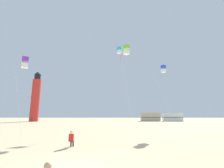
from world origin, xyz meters
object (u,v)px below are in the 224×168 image
object	(u,v)px
kite_flyer_standing	(72,138)
kite_diamond_magenta	(120,59)
kite_box_violet	(25,63)
kite_box_blue	(163,69)
rv_van_tan	(150,117)
kite_box_lime	(126,50)
lighthouse_distant	(36,98)
rv_van_white	(172,117)
kite_box_cyan	(119,51)

from	to	relation	value
kite_flyer_standing	kite_diamond_magenta	xyz separation A→B (m)	(4.21, 16.01, 11.94)
kite_box_violet	kite_box_blue	bearing A→B (deg)	27.64
rv_van_tan	kite_box_lime	bearing A→B (deg)	-105.91
kite_box_blue	kite_box_lime	size ratio (longest dim) A/B	0.95
kite_diamond_magenta	lighthouse_distant	distance (m)	37.10
kite_flyer_standing	rv_van_tan	bearing A→B (deg)	-111.26
kite_flyer_standing	rv_van_white	distance (m)	49.25
kite_box_blue	rv_van_white	xyz separation A→B (m)	(12.08, 31.42, -8.00)
kite_box_lime	lighthouse_distant	distance (m)	44.47
kite_box_lime	kite_box_blue	bearing A→B (deg)	45.01
kite_box_blue	kite_box_cyan	size ratio (longest dim) A/B	0.72
rv_van_tan	rv_van_white	size ratio (longest dim) A/B	1.00
lighthouse_distant	rv_van_tan	bearing A→B (deg)	5.23
kite_box_blue	kite_box_lime	bearing A→B (deg)	-134.99
kite_box_violet	rv_van_tan	size ratio (longest dim) A/B	1.27
kite_box_lime	lighthouse_distant	bearing A→B (deg)	129.14
kite_box_lime	lighthouse_distant	world-z (taller)	lighthouse_distant
kite_box_cyan	rv_van_white	size ratio (longest dim) A/B	2.17
kite_box_cyan	rv_van_tan	distance (m)	34.11
kite_flyer_standing	kite_box_blue	xyz separation A→B (m)	(10.90, 12.14, 8.77)
kite_flyer_standing	lighthouse_distant	size ratio (longest dim) A/B	0.07
kite_box_blue	kite_box_lime	distance (m)	8.94
kite_box_cyan	lighthouse_distant	world-z (taller)	lighthouse_distant
rv_van_white	kite_box_cyan	bearing A→B (deg)	-122.80
kite_box_violet	kite_box_cyan	bearing A→B (deg)	47.08
lighthouse_distant	kite_box_violet	bearing A→B (deg)	-64.80
kite_flyer_standing	kite_box_cyan	size ratio (longest dim) A/B	0.08
kite_box_violet	kite_box_lime	bearing A→B (deg)	13.53
kite_box_violet	kite_diamond_magenta	world-z (taller)	kite_diamond_magenta
kite_box_violet	kite_box_blue	xyz separation A→B (m)	(16.93, 8.87, 1.82)
kite_box_violet	rv_van_tan	world-z (taller)	kite_box_violet
kite_flyer_standing	kite_box_lime	distance (m)	11.93
kite_box_lime	kite_flyer_standing	bearing A→B (deg)	-128.24
kite_box_blue	kite_diamond_magenta	bearing A→B (deg)	149.94
rv_van_tan	lighthouse_distant	bearing A→B (deg)	-174.78
rv_van_tan	rv_van_white	world-z (taller)	same
kite_diamond_magenta	rv_van_tan	xyz separation A→B (m)	(11.21, 27.82, -11.16)
kite_diamond_magenta	lighthouse_distant	bearing A→B (deg)	138.74
kite_flyer_standing	kite_box_blue	size ratio (longest dim) A/B	0.12
kite_diamond_magenta	kite_box_violet	bearing A→B (deg)	-128.79
lighthouse_distant	rv_van_white	size ratio (longest dim) A/B	2.61
kite_flyer_standing	kite_diamond_magenta	size ratio (longest dim) A/B	0.09
kite_diamond_magenta	rv_van_tan	distance (m)	32.01
kite_box_violet	kite_box_cyan	world-z (taller)	kite_box_cyan
lighthouse_distant	rv_van_white	bearing A→B (deg)	4.04
kite_box_lime	lighthouse_distant	size ratio (longest dim) A/B	0.63
kite_box_cyan	rv_van_white	distance (m)	37.11
kite_box_cyan	kite_box_lime	xyz separation A→B (m)	(0.63, -8.19, -3.38)
kite_flyer_standing	kite_box_lime	xyz separation A→B (m)	(4.59, 5.83, 9.35)
kite_box_cyan	rv_van_white	bearing A→B (deg)	57.23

